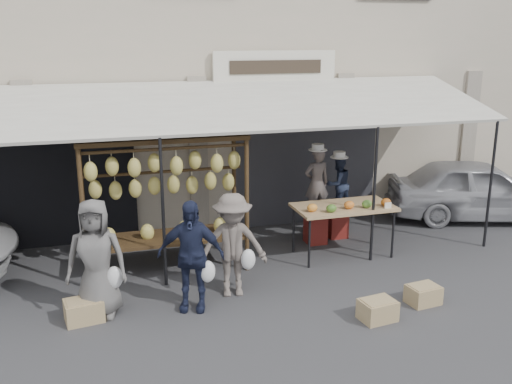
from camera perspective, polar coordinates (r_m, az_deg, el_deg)
ground_plane at (r=8.19m, az=-0.71°, el=-11.61°), size 90.00×90.00×0.00m
shophouse at (r=13.66m, az=-8.56°, el=14.91°), size 24.00×6.15×7.30m
awning at (r=9.58m, az=-4.51°, el=8.47°), size 10.00×2.35×2.92m
banana_rack at (r=9.06m, az=-9.18°, el=1.42°), size 2.60×0.90×2.24m
produce_table at (r=9.86m, az=8.85°, el=-1.61°), size 1.70×0.90×1.04m
vendor_left at (r=10.36m, az=6.10°, el=0.87°), size 0.48×0.32×1.29m
vendor_right at (r=10.75m, az=8.22°, el=0.79°), size 0.62×0.54×1.09m
customer_left at (r=7.99m, az=-15.69°, el=-6.45°), size 0.90×0.68×1.65m
customer_mid at (r=7.94m, az=-6.54°, el=-6.34°), size 1.01×0.68×1.59m
customer_right at (r=8.32m, az=-2.36°, el=-5.34°), size 1.08×0.73×1.55m
stool_left at (r=10.62m, az=5.96°, el=-3.80°), size 0.39×0.39×0.49m
stool_right at (r=10.98m, az=8.06°, el=-3.21°), size 0.36×0.36×0.50m
crate_near_a at (r=8.02m, az=12.06°, el=-11.48°), size 0.51×0.41×0.28m
crate_near_b at (r=8.63m, az=16.38°, el=-9.82°), size 0.48×0.39×0.27m
crate_far at (r=8.16m, az=-16.82°, el=-11.28°), size 0.54×0.45×0.30m
sedan at (r=12.72m, az=21.32°, el=0.26°), size 4.00×2.58×1.27m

